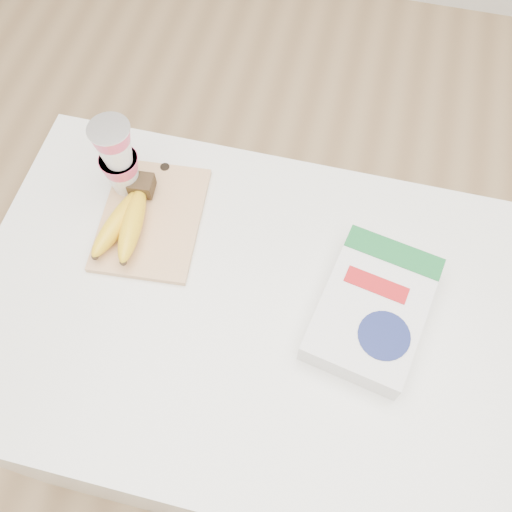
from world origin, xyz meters
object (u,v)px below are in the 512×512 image
at_px(bananas, 127,218).
at_px(yogurt_stack, 118,157).
at_px(cutting_board, 151,219).
at_px(cereal_box, 373,308).
at_px(table, 253,370).

bearing_deg(bananas, yogurt_stack, 111.50).
xyz_separation_m(cutting_board, cereal_box, (0.46, -0.10, 0.02)).
relative_size(cutting_board, yogurt_stack, 1.45).
xyz_separation_m(cutting_board, yogurt_stack, (-0.07, 0.06, 0.11)).
height_order(yogurt_stack, cereal_box, yogurt_stack).
xyz_separation_m(bananas, yogurt_stack, (-0.03, 0.09, 0.08)).
distance_m(cutting_board, yogurt_stack, 0.14).
bearing_deg(table, bananas, 157.93).
relative_size(cutting_board, cereal_box, 0.90).
relative_size(table, yogurt_stack, 5.83).
xyz_separation_m(cutting_board, bananas, (-0.04, -0.03, 0.03)).
distance_m(cutting_board, bananas, 0.05).
xyz_separation_m(table, bananas, (-0.28, 0.11, 0.44)).
bearing_deg(bananas, cereal_box, -8.34).
distance_m(table, yogurt_stack, 0.63).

